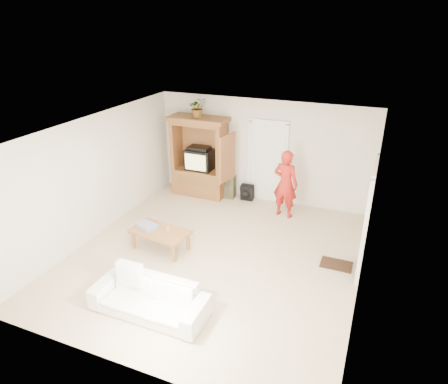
# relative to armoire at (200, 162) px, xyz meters

# --- Properties ---
(floor) EXTENTS (6.00, 6.00, 0.00)m
(floor) POSITION_rel_armoire_xyz_m (1.58, -2.66, -0.91)
(floor) COLOR tan
(floor) RESTS_ON ground
(ceiling) EXTENTS (6.00, 6.00, 0.00)m
(ceiling) POSITION_rel_armoire_xyz_m (1.58, -2.66, 1.69)
(ceiling) COLOR white
(ceiling) RESTS_ON floor
(wall_back) EXTENTS (5.50, 0.00, 5.50)m
(wall_back) POSITION_rel_armoire_xyz_m (1.58, 0.34, 0.39)
(wall_back) COLOR silver
(wall_back) RESTS_ON floor
(wall_front) EXTENTS (5.50, 0.00, 5.50)m
(wall_front) POSITION_rel_armoire_xyz_m (1.58, -5.66, 0.39)
(wall_front) COLOR silver
(wall_front) RESTS_ON floor
(wall_left) EXTENTS (0.00, 6.00, 6.00)m
(wall_left) POSITION_rel_armoire_xyz_m (-1.17, -2.66, 0.39)
(wall_left) COLOR silver
(wall_left) RESTS_ON floor
(wall_right) EXTENTS (0.00, 6.00, 6.00)m
(wall_right) POSITION_rel_armoire_xyz_m (4.33, -2.66, 0.39)
(wall_right) COLOR silver
(wall_right) RESTS_ON floor
(armoire) EXTENTS (1.82, 1.14, 2.10)m
(armoire) POSITION_rel_armoire_xyz_m (0.00, 0.00, 0.00)
(armoire) COLOR brown
(armoire) RESTS_ON floor
(door_back) EXTENTS (0.85, 0.05, 2.04)m
(door_back) POSITION_rel_armoire_xyz_m (1.73, 0.31, 0.11)
(door_back) COLOR white
(door_back) RESTS_ON floor
(doorway_right) EXTENTS (0.05, 0.90, 2.04)m
(doorway_right) POSITION_rel_armoire_xyz_m (4.30, -2.06, 0.11)
(doorway_right) COLOR black
(doorway_right) RESTS_ON floor
(framed_picture) EXTENTS (0.03, 0.60, 0.48)m
(framed_picture) POSITION_rel_armoire_xyz_m (4.31, -0.76, 0.69)
(framed_picture) COLOR black
(framed_picture) RESTS_ON wall_right
(doormat) EXTENTS (0.60, 0.40, 0.02)m
(doormat) POSITION_rel_armoire_xyz_m (3.88, -2.06, -0.90)
(doormat) COLOR #382316
(doormat) RESTS_ON floor
(plant) EXTENTS (0.58, 0.57, 0.49)m
(plant) POSITION_rel_armoire_xyz_m (-0.02, -0.03, 1.44)
(plant) COLOR #4C7238
(plant) RESTS_ON armoire
(man) EXTENTS (0.66, 0.49, 1.65)m
(man) POSITION_rel_armoire_xyz_m (2.39, -0.41, -0.09)
(man) COLOR #A71D16
(man) RESTS_ON floor
(sofa) EXTENTS (1.92, 0.76, 0.56)m
(sofa) POSITION_rel_armoire_xyz_m (1.26, -4.59, -0.63)
(sofa) COLOR white
(sofa) RESTS_ON floor
(coffee_table) EXTENTS (1.24, 0.78, 0.44)m
(coffee_table) POSITION_rel_armoire_xyz_m (0.43, -2.85, -0.53)
(coffee_table) COLOR #905E31
(coffee_table) RESTS_ON floor
(towel) EXTENTS (0.45, 0.38, 0.08)m
(towel) POSITION_rel_armoire_xyz_m (0.13, -2.85, -0.43)
(towel) COLOR #C64269
(towel) RESTS_ON coffee_table
(candle) EXTENTS (0.08, 0.08, 0.10)m
(candle) POSITION_rel_armoire_xyz_m (0.59, -2.80, -0.42)
(candle) COLOR tan
(candle) RESTS_ON coffee_table
(backpack_black) EXTENTS (0.34, 0.21, 0.41)m
(backpack_black) POSITION_rel_armoire_xyz_m (1.29, 0.09, -0.70)
(backpack_black) COLOR black
(backpack_black) RESTS_ON floor
(backpack_olive) EXTENTS (0.34, 0.26, 0.61)m
(backpack_olive) POSITION_rel_armoire_xyz_m (0.78, 0.07, -0.60)
(backpack_olive) COLOR #47442B
(backpack_olive) RESTS_ON floor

